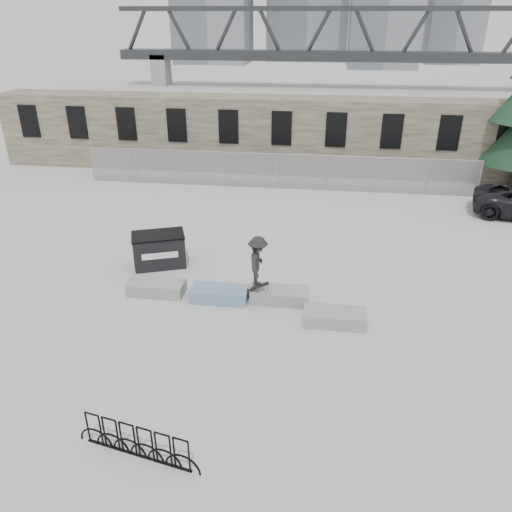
{
  "coord_description": "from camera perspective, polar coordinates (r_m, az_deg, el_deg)",
  "views": [
    {
      "loc": [
        2.48,
        -14.85,
        9.11
      ],
      "look_at": [
        0.36,
        0.93,
        1.3
      ],
      "focal_mm": 35.0,
      "sensor_mm": 36.0,
      "label": 1
    }
  ],
  "objects": [
    {
      "name": "dumpster",
      "position": [
        20.04,
        -11.01,
        0.72
      ],
      "size": [
        2.33,
        1.87,
        1.33
      ],
      "rotation": [
        0.0,
        0.0,
        0.36
      ],
      "color": "black",
      "rests_on": "ground"
    },
    {
      "name": "planter_center_right",
      "position": [
        17.43,
        2.71,
        -4.45
      ],
      "size": [
        2.0,
        0.9,
        0.46
      ],
      "color": "#959593",
      "rests_on": "ground"
    },
    {
      "name": "ground",
      "position": [
        17.59,
        -1.57,
        -5.06
      ],
      "size": [
        120.0,
        120.0,
        0.0
      ],
      "primitive_type": "plane",
      "color": "#B2B3AE",
      "rests_on": "ground"
    },
    {
      "name": "truss_bridge",
      "position": [
        70.42,
        14.81,
        21.28
      ],
      "size": [
        70.0,
        3.0,
        9.8
      ],
      "color": "#2D3033",
      "rests_on": "ground"
    },
    {
      "name": "stone_wall",
      "position": [
        31.93,
        3.12,
        13.69
      ],
      "size": [
        36.0,
        2.58,
        4.5
      ],
      "color": "brown",
      "rests_on": "ground"
    },
    {
      "name": "planter_far_left",
      "position": [
        18.22,
        -11.31,
        -3.51
      ],
      "size": [
        2.0,
        0.9,
        0.46
      ],
      "color": "#959593",
      "rests_on": "ground"
    },
    {
      "name": "bike_rack",
      "position": [
        12.23,
        -13.48,
        -19.95
      ],
      "size": [
        3.08,
        0.69,
        0.9
      ],
      "rotation": [
        0.0,
        0.0,
        -0.21
      ],
      "color": "black",
      "rests_on": "ground"
    },
    {
      "name": "planter_center_left",
      "position": [
        17.53,
        -4.21,
        -4.29
      ],
      "size": [
        2.0,
        0.9,
        0.46
      ],
      "color": "teal",
      "rests_on": "ground"
    },
    {
      "name": "chainlink_fence",
      "position": [
        28.62,
        2.42,
        9.72
      ],
      "size": [
        22.06,
        0.06,
        2.02
      ],
      "color": "gray",
      "rests_on": "ground"
    },
    {
      "name": "skateboarder",
      "position": [
        16.7,
        0.22,
        -0.71
      ],
      "size": [
        0.78,
        1.19,
        2.02
      ],
      "rotation": [
        0.0,
        0.0,
        1.58
      ],
      "color": "black",
      "rests_on": "ground"
    },
    {
      "name": "planter_offset",
      "position": [
        16.42,
        8.99,
        -6.88
      ],
      "size": [
        2.0,
        0.9,
        0.46
      ],
      "color": "#959593",
      "rests_on": "ground"
    }
  ]
}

